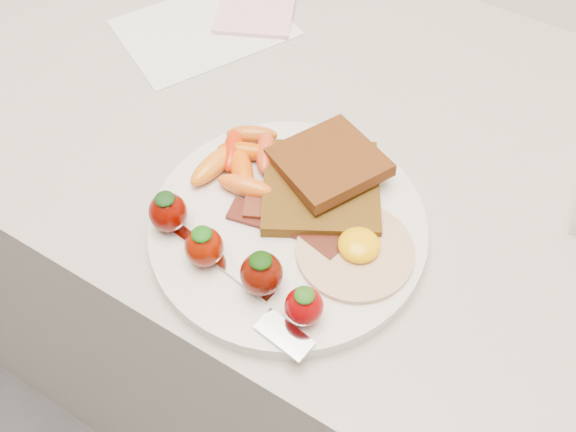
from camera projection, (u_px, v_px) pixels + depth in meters
The scene contains 11 objects.
counter at pixel (337, 321), 1.07m from camera, with size 2.00×0.60×0.90m, color gray.
plate at pixel (288, 227), 0.63m from camera, with size 0.27×0.27×0.02m, color silver.
toast_lower at pixel (321, 187), 0.63m from camera, with size 0.11×0.11×0.01m, color black.
toast_upper at pixel (329, 162), 0.64m from camera, with size 0.09×0.09×0.01m, color #431C08.
fried_egg at pixel (356, 249), 0.59m from camera, with size 0.13×0.13×0.02m.
bacon_strips at pixel (292, 218), 0.62m from camera, with size 0.12×0.08×0.01m.
baby_carrots at pixel (241, 159), 0.65m from camera, with size 0.09×0.11×0.02m.
strawberries at pixel (231, 256), 0.57m from camera, with size 0.19×0.05×0.05m.
fork at pixel (248, 293), 0.57m from camera, with size 0.18×0.06×0.00m.
paper_sheet at pixel (204, 28), 0.82m from camera, with size 0.15×0.20×0.00m, color white.
notepad at pixel (258, 1), 0.85m from camera, with size 0.10×0.14×0.01m, color #E7ACBD.
Camera 1 is at (0.19, 1.24, 1.42)m, focal length 40.00 mm.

